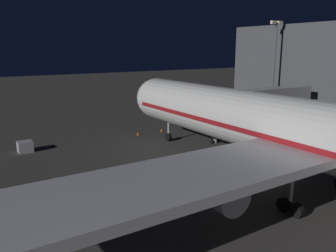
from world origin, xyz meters
TOP-DOWN VIEW (x-y plane):
  - ground_plane at (0.00, 0.00)m, footprint 320.00×320.00m
  - airliner_at_gate at (-0.00, 7.62)m, footprint 59.71×65.32m
  - jet_bridge at (-12.09, -13.29)m, footprint 22.59×3.40m
  - apron_floodlight_mast at (-25.50, -20.71)m, footprint 2.90×0.50m
  - baggage_container_near_belt at (19.04, -23.64)m, footprint 1.85×1.72m
  - traffic_cone_nose_port at (-2.20, -23.43)m, footprint 0.36×0.36m
  - traffic_cone_nose_starboard at (2.20, -23.43)m, footprint 0.36×0.36m

SIDE VIEW (x-z plane):
  - ground_plane at x=0.00m, z-range 0.00..0.00m
  - traffic_cone_nose_port at x=-2.20m, z-range 0.00..0.55m
  - traffic_cone_nose_starboard at x=2.20m, z-range 0.00..0.55m
  - baggage_container_near_belt at x=19.04m, z-range 0.00..1.44m
  - airliner_at_gate at x=0.00m, z-range -3.88..15.69m
  - jet_bridge at x=-12.09m, z-range 2.24..9.78m
  - apron_floodlight_mast at x=-25.50m, z-range 1.45..19.85m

